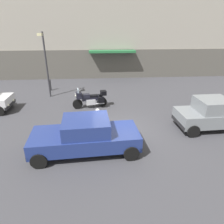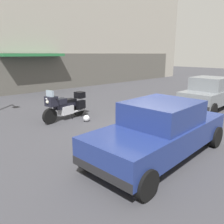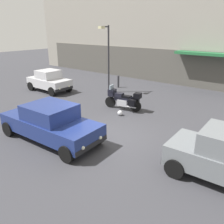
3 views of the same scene
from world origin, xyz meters
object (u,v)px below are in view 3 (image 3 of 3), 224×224
Objects in this scene: bollard_curbside at (118,81)px; car_compact_side at (49,81)px; streetlamp_curbside at (107,53)px; car_sedan_far at (50,122)px; helmet at (120,113)px; motorcycle at (123,99)px.

car_compact_side is at bearing -128.68° from bollard_curbside.
streetlamp_curbside reaches higher than car_compact_side.
car_sedan_far is at bearing -36.81° from car_compact_side.
helmet is 7.23m from car_compact_side.
car_compact_side is 5.29m from bollard_curbside.
bollard_curbside is (-3.35, 8.95, -0.26)m from car_sedan_far.
streetlamp_curbside reaches higher than helmet.
motorcycle is 8.03× the size of helmet.
motorcycle is 0.48× the size of car_sedan_far.
streetlamp_curbside is at bearing 33.32° from car_compact_side.
motorcycle is 6.73m from car_compact_side.
car_sedan_far is 8.22m from car_compact_side.
car_sedan_far reaches higher than bollard_curbside.
bollard_curbside reaches higher than helmet.
car_sedan_far is 8.14m from streetlamp_curbside.
helmet is 0.28× the size of bollard_curbside.
helmet is at bearing -6.73° from car_compact_side.
car_sedan_far is at bearing 78.99° from motorcycle.
car_sedan_far is 4.73× the size of bollard_curbside.
motorcycle is at bearing 85.65° from car_sedan_far.
car_compact_side is (-6.73, -0.14, 0.15)m from motorcycle.
car_compact_side is (-7.17, 0.74, 0.63)m from helmet.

